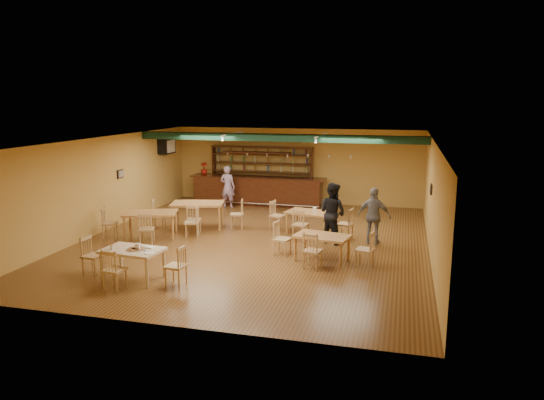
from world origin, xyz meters
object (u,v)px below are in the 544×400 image
(patron_right_a, at_px, (332,213))
(dining_table_d, at_px, (322,248))
(patron_bar, at_px, (228,187))
(bar_counter, at_px, (258,191))
(dining_table_c, at_px, (151,225))
(dining_table_a, at_px, (198,215))
(dining_table_b, at_px, (310,223))
(near_table, at_px, (133,264))

(patron_right_a, bearing_deg, dining_table_d, 122.16)
(dining_table_d, relative_size, patron_bar, 0.85)
(bar_counter, bearing_deg, dining_table_d, -61.01)
(bar_counter, height_order, dining_table_d, bar_counter)
(dining_table_c, relative_size, dining_table_d, 1.13)
(bar_counter, bearing_deg, patron_bar, -139.53)
(dining_table_c, relative_size, patron_bar, 0.96)
(bar_counter, bearing_deg, patron_right_a, -52.43)
(dining_table_a, bearing_deg, bar_counter, 64.42)
(dining_table_c, bearing_deg, dining_table_d, -28.44)
(dining_table_b, height_order, dining_table_c, dining_table_c)
(dining_table_c, relative_size, patron_right_a, 0.88)
(bar_counter, bearing_deg, near_table, -92.77)
(bar_counter, bearing_deg, dining_table_b, -54.16)
(patron_right_a, bearing_deg, patron_bar, -7.87)
(bar_counter, height_order, near_table, bar_counter)
(dining_table_a, height_order, dining_table_c, dining_table_a)
(dining_table_d, bearing_deg, dining_table_b, 118.22)
(dining_table_b, relative_size, patron_right_a, 0.80)
(dining_table_b, bearing_deg, bar_counter, 140.03)
(dining_table_b, distance_m, dining_table_c, 4.91)
(bar_counter, xyz_separation_m, patron_right_a, (3.64, -4.73, 0.33))
(dining_table_c, height_order, dining_table_d, dining_table_c)
(dining_table_a, xyz_separation_m, dining_table_b, (3.71, 0.14, -0.06))
(bar_counter, height_order, dining_table_a, bar_counter)
(dining_table_c, bearing_deg, near_table, -86.65)
(dining_table_d, bearing_deg, patron_bar, 140.17)
(dining_table_c, distance_m, patron_bar, 4.80)
(dining_table_d, relative_size, near_table, 1.01)
(dining_table_a, height_order, patron_bar, patron_bar)
(bar_counter, relative_size, patron_bar, 3.30)
(dining_table_c, bearing_deg, bar_counter, 54.13)
(near_table, relative_size, patron_bar, 0.84)
(dining_table_d, bearing_deg, dining_table_c, -179.15)
(near_table, xyz_separation_m, patron_bar, (-0.53, 8.22, 0.45))
(dining_table_b, bearing_deg, dining_table_c, -146.65)
(dining_table_b, bearing_deg, patron_bar, 155.00)
(bar_counter, height_order, patron_bar, patron_bar)
(dining_table_a, xyz_separation_m, dining_table_d, (4.50, -2.49, -0.07))
(patron_bar, bearing_deg, patron_right_a, 144.67)
(bar_counter, xyz_separation_m, dining_table_b, (2.84, -3.93, -0.21))
(dining_table_a, xyz_separation_m, dining_table_c, (-0.92, -1.47, -0.02))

